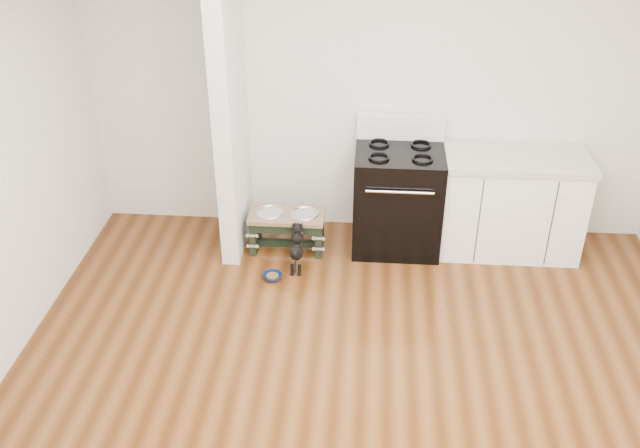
% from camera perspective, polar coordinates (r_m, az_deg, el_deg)
% --- Properties ---
extents(ground, '(5.00, 5.00, 0.00)m').
position_cam_1_polar(ground, '(4.84, 3.20, -15.21)').
color(ground, '#46230C').
rests_on(ground, ground).
extents(room_shell, '(5.00, 5.00, 5.00)m').
position_cam_1_polar(room_shell, '(3.85, 3.89, 1.80)').
color(room_shell, silver).
rests_on(room_shell, ground).
extents(partition_wall, '(0.15, 0.80, 2.70)m').
position_cam_1_polar(partition_wall, '(5.98, -7.25, 9.71)').
color(partition_wall, silver).
rests_on(partition_wall, ground).
extents(oven_range, '(0.76, 0.69, 1.14)m').
position_cam_1_polar(oven_range, '(6.29, 6.22, 2.12)').
color(oven_range, black).
rests_on(oven_range, ground).
extents(cabinet_run, '(1.24, 0.64, 0.91)m').
position_cam_1_polar(cabinet_run, '(6.43, 14.95, 1.61)').
color(cabinet_run, white).
rests_on(cabinet_run, ground).
extents(dog_feeder, '(0.66, 0.35, 0.38)m').
position_cam_1_polar(dog_feeder, '(6.30, -2.65, 0.01)').
color(dog_feeder, black).
rests_on(dog_feeder, ground).
extents(puppy, '(0.12, 0.34, 0.40)m').
position_cam_1_polar(puppy, '(6.05, -1.87, -1.81)').
color(puppy, black).
rests_on(puppy, ground).
extents(floor_bowl, '(0.20, 0.20, 0.05)m').
position_cam_1_polar(floor_bowl, '(6.03, -3.83, -4.23)').
color(floor_bowl, navy).
rests_on(floor_bowl, ground).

